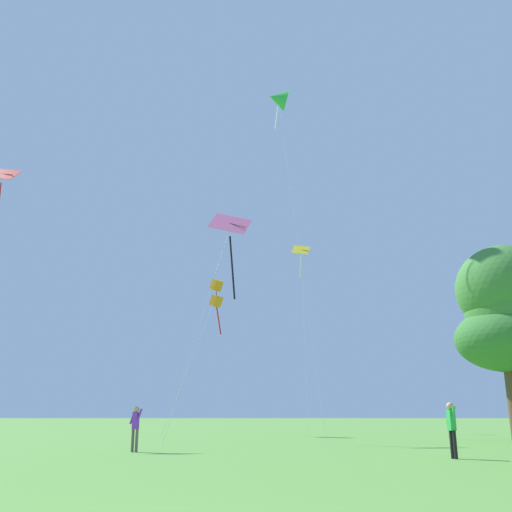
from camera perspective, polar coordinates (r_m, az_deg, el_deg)
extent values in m
cone|color=green|center=(44.18, 2.23, 15.55)|extent=(1.81, 1.77, 1.85)
cylinder|color=silver|center=(43.24, 2.10, 13.76)|extent=(0.36, 0.37, 2.01)
cylinder|color=silver|center=(36.05, 4.23, 1.59)|extent=(2.17, 6.82, 24.15)
cube|color=orange|center=(43.38, -4.00, -2.94)|extent=(1.11, 1.11, 0.93)
cube|color=orange|center=(43.13, -4.03, -4.55)|extent=(1.11, 1.11, 0.93)
cylinder|color=#3F382D|center=(43.25, -4.01, -3.75)|extent=(0.05, 0.05, 1.77)
cylinder|color=red|center=(43.03, -3.80, -6.33)|extent=(0.51, 0.45, 2.33)
cylinder|color=silver|center=(40.25, -6.56, -10.34)|extent=(2.91, 4.86, 10.13)
cube|color=red|center=(34.96, -24.19, 7.57)|extent=(1.93, 1.04, 1.16)
cylinder|color=#3F382D|center=(34.96, -24.19, 7.57)|extent=(1.43, 0.39, 0.35)
cube|color=yellow|center=(51.64, 4.55, 0.63)|extent=(1.83, 1.20, 1.24)
cylinder|color=#3F382D|center=(51.64, 4.55, 0.63)|extent=(1.48, 0.62, 0.44)
cylinder|color=silver|center=(51.20, 4.51, -1.09)|extent=(0.25, 0.14, 1.99)
cylinder|color=silver|center=(47.03, 4.89, -7.72)|extent=(0.13, 6.02, 15.70)
cube|color=pink|center=(33.91, -2.63, 3.29)|extent=(2.59, 1.41, 1.83)
cylinder|color=#3F382D|center=(33.91, -2.63, 3.29)|extent=(1.92, 0.75, 0.80)
cylinder|color=black|center=(32.97, -2.41, -1.12)|extent=(0.48, 0.44, 3.87)
cylinder|color=silver|center=(29.65, -5.57, -6.45)|extent=(2.50, 5.89, 12.24)
cylinder|color=black|center=(20.79, 19.41, -17.50)|extent=(0.12, 0.12, 0.90)
cylinder|color=black|center=(20.94, 19.11, -17.50)|extent=(0.12, 0.12, 0.90)
cube|color=green|center=(20.84, 19.06, -15.35)|extent=(0.26, 0.27, 0.67)
cylinder|color=green|center=(20.72, 19.24, -14.87)|extent=(0.17, 0.31, 0.63)
cylinder|color=green|center=(20.96, 18.80, -14.91)|extent=(0.17, 0.31, 0.63)
sphere|color=tan|center=(20.84, 18.95, -14.09)|extent=(0.25, 0.25, 0.25)
cylinder|color=#665B4C|center=(23.73, -11.93, -17.73)|extent=(0.11, 0.11, 0.86)
cylinder|color=#665B4C|center=(23.82, -12.32, -17.70)|extent=(0.11, 0.11, 0.86)
cube|color=purple|center=(23.75, -12.02, -15.91)|extent=(0.26, 0.25, 0.64)
cylinder|color=purple|center=(23.68, -11.71, -15.54)|extent=(0.30, 0.17, 0.60)
cylinder|color=purple|center=(23.82, -12.28, -15.51)|extent=(0.30, 0.17, 0.60)
sphere|color=tan|center=(23.75, -11.96, -14.86)|extent=(0.24, 0.24, 0.24)
cylinder|color=brown|center=(35.42, 24.28, -10.15)|extent=(0.80, 0.80, 7.95)
ellipsoid|color=#387533|center=(35.61, 24.29, -7.58)|extent=(6.17, 6.17, 3.80)
ellipsoid|color=#427F38|center=(35.71, 24.29, -5.27)|extent=(5.07, 5.07, 4.31)
ellipsoid|color=#427F38|center=(35.84, 23.69, -3.03)|extent=(5.38, 5.38, 5.07)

